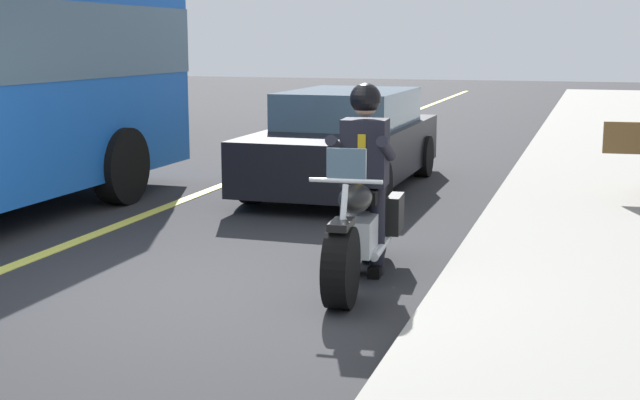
% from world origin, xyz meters
% --- Properties ---
extents(ground_plane, '(80.00, 80.00, 0.00)m').
position_xyz_m(ground_plane, '(0.00, 0.00, 0.00)').
color(ground_plane, '#28282B').
extents(motorcycle_main, '(2.22, 0.71, 1.26)m').
position_xyz_m(motorcycle_main, '(-0.93, 1.25, 0.45)').
color(motorcycle_main, black).
rests_on(motorcycle_main, ground_plane).
extents(rider_main, '(0.65, 0.58, 1.74)m').
position_xyz_m(rider_main, '(-1.12, 1.23, 1.04)').
color(rider_main, black).
rests_on(rider_main, ground_plane).
extents(car_silver, '(4.60, 1.92, 1.40)m').
position_xyz_m(car_silver, '(-5.55, -0.20, 0.69)').
color(car_silver, black).
rests_on(car_silver, ground_plane).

